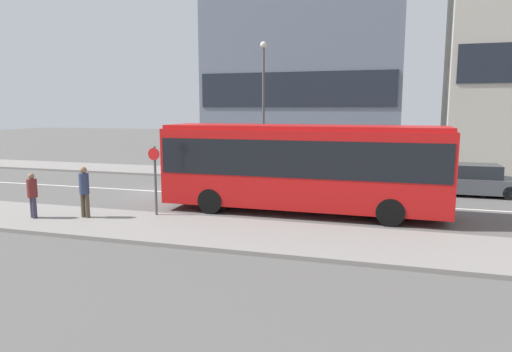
# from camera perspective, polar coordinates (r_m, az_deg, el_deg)

# --- Properties ---
(ground_plane) EXTENTS (120.00, 120.00, 0.00)m
(ground_plane) POSITION_cam_1_polar(r_m,az_deg,el_deg) (22.15, -10.54, -1.99)
(ground_plane) COLOR #595654
(sidewalk_near) EXTENTS (44.00, 3.50, 0.13)m
(sidewalk_near) POSITION_cam_1_polar(r_m,az_deg,el_deg) (16.95, -20.27, -5.37)
(sidewalk_near) COLOR gray
(sidewalk_near) RESTS_ON ground_plane
(sidewalk_far) EXTENTS (44.00, 3.50, 0.13)m
(sidewalk_far) POSITION_cam_1_polar(r_m,az_deg,el_deg) (27.76, -4.66, 0.36)
(sidewalk_far) COLOR gray
(sidewalk_far) RESTS_ON ground_plane
(lane_centerline) EXTENTS (41.80, 0.16, 0.01)m
(lane_centerline) POSITION_cam_1_polar(r_m,az_deg,el_deg) (22.15, -10.54, -1.98)
(lane_centerline) COLOR silver
(lane_centerline) RESTS_ON ground_plane
(apartment_block_left_tower) EXTENTS (13.10, 4.35, 18.70)m
(apartment_block_left_tower) POSITION_cam_1_polar(r_m,az_deg,el_deg) (32.03, 5.74, 18.09)
(apartment_block_left_tower) COLOR slate
(apartment_block_left_tower) RESTS_ON ground_plane
(city_bus) EXTENTS (10.61, 2.53, 3.33)m
(city_bus) POSITION_cam_1_polar(r_m,az_deg,el_deg) (17.30, 5.73, 1.62)
(city_bus) COLOR red
(city_bus) RESTS_ON ground_plane
(parked_car_0) EXTENTS (4.28, 1.81, 1.43)m
(parked_car_0) POSITION_cam_1_polar(r_m,az_deg,el_deg) (23.21, 25.51, -0.53)
(parked_car_0) COLOR #4C5156
(parked_car_0) RESTS_ON ground_plane
(pedestrian_near_stop) EXTENTS (0.34, 0.34, 1.59)m
(pedestrian_near_stop) POSITION_cam_1_polar(r_m,az_deg,el_deg) (17.81, -26.17, -1.90)
(pedestrian_near_stop) COLOR #383347
(pedestrian_near_stop) RESTS_ON sidewalk_near
(pedestrian_down_pavement) EXTENTS (0.35, 0.34, 1.81)m
(pedestrian_down_pavement) POSITION_cam_1_polar(r_m,az_deg,el_deg) (17.14, -20.67, -1.47)
(pedestrian_down_pavement) COLOR #4C4233
(pedestrian_down_pavement) RESTS_ON sidewalk_near
(bus_stop_sign) EXTENTS (0.44, 0.12, 2.49)m
(bus_stop_sign) POSITION_cam_1_polar(r_m,az_deg,el_deg) (16.75, -12.50, 0.13)
(bus_stop_sign) COLOR #4C4C51
(bus_stop_sign) RESTS_ON sidewalk_near
(street_lamp) EXTENTS (0.36, 0.36, 7.46)m
(street_lamp) POSITION_cam_1_polar(r_m,az_deg,el_deg) (25.79, 0.94, 9.96)
(street_lamp) COLOR #4C4C51
(street_lamp) RESTS_ON sidewalk_far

